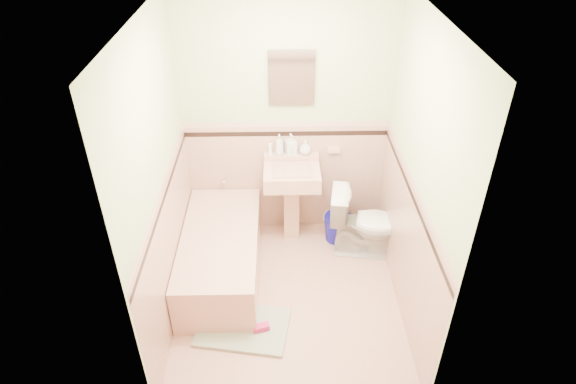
{
  "coord_description": "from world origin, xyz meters",
  "views": [
    {
      "loc": [
        -0.07,
        -3.18,
        3.33
      ],
      "look_at": [
        0.0,
        0.25,
        1.0
      ],
      "focal_mm": 30.65,
      "sensor_mm": 36.0,
      "label": 1
    }
  ],
  "objects_px": {
    "soap_bottle_left": "(279,145)",
    "bucket": "(337,228)",
    "sink": "(292,205)",
    "bathtub": "(221,256)",
    "soap_bottle_mid": "(291,144)",
    "toilet": "(366,223)",
    "shoe": "(261,327)",
    "soap_bottle_right": "(305,147)",
    "medicine_cabinet": "(292,77)"
  },
  "relations": [
    {
      "from": "soap_bottle_left",
      "to": "soap_bottle_mid",
      "type": "distance_m",
      "value": 0.11
    },
    {
      "from": "soap_bottle_right",
      "to": "bucket",
      "type": "distance_m",
      "value": 0.94
    },
    {
      "from": "bathtub",
      "to": "toilet",
      "type": "bearing_deg",
      "value": 12.09
    },
    {
      "from": "bathtub",
      "to": "medicine_cabinet",
      "type": "relative_size",
      "value": 3.15
    },
    {
      "from": "bathtub",
      "to": "bucket",
      "type": "xyz_separation_m",
      "value": [
        1.16,
        0.5,
        -0.08
      ]
    },
    {
      "from": "toilet",
      "to": "shoe",
      "type": "height_order",
      "value": "toilet"
    },
    {
      "from": "soap_bottle_left",
      "to": "bucket",
      "type": "xyz_separation_m",
      "value": [
        0.59,
        -0.21,
        -0.88
      ]
    },
    {
      "from": "sink",
      "to": "medicine_cabinet",
      "type": "xyz_separation_m",
      "value": [
        0.0,
        0.21,
        1.27
      ]
    },
    {
      "from": "medicine_cabinet",
      "to": "sink",
      "type": "bearing_deg",
      "value": -90.0
    },
    {
      "from": "soap_bottle_left",
      "to": "soap_bottle_right",
      "type": "xyz_separation_m",
      "value": [
        0.25,
        0.0,
        -0.03
      ]
    },
    {
      "from": "medicine_cabinet",
      "to": "soap_bottle_left",
      "type": "height_order",
      "value": "medicine_cabinet"
    },
    {
      "from": "sink",
      "to": "medicine_cabinet",
      "type": "bearing_deg",
      "value": 90.0
    },
    {
      "from": "medicine_cabinet",
      "to": "soap_bottle_right",
      "type": "height_order",
      "value": "medicine_cabinet"
    },
    {
      "from": "shoe",
      "to": "bathtub",
      "type": "bearing_deg",
      "value": 101.57
    },
    {
      "from": "medicine_cabinet",
      "to": "toilet",
      "type": "height_order",
      "value": "medicine_cabinet"
    },
    {
      "from": "bucket",
      "to": "soap_bottle_left",
      "type": "bearing_deg",
      "value": 160.73
    },
    {
      "from": "soap_bottle_mid",
      "to": "soap_bottle_right",
      "type": "bearing_deg",
      "value": 0.0
    },
    {
      "from": "bathtub",
      "to": "soap_bottle_left",
      "type": "bearing_deg",
      "value": 51.64
    },
    {
      "from": "sink",
      "to": "soap_bottle_right",
      "type": "bearing_deg",
      "value": 52.82
    },
    {
      "from": "bathtub",
      "to": "shoe",
      "type": "distance_m",
      "value": 0.84
    },
    {
      "from": "medicine_cabinet",
      "to": "soap_bottle_left",
      "type": "bearing_deg",
      "value": -165.75
    },
    {
      "from": "sink",
      "to": "soap_bottle_mid",
      "type": "height_order",
      "value": "soap_bottle_mid"
    },
    {
      "from": "toilet",
      "to": "soap_bottle_right",
      "type": "bearing_deg",
      "value": 64.41
    },
    {
      "from": "soap_bottle_left",
      "to": "toilet",
      "type": "distance_m",
      "value": 1.15
    },
    {
      "from": "soap_bottle_left",
      "to": "toilet",
      "type": "relative_size",
      "value": 0.3
    },
    {
      "from": "shoe",
      "to": "sink",
      "type": "bearing_deg",
      "value": 60.26
    },
    {
      "from": "sink",
      "to": "soap_bottle_left",
      "type": "xyz_separation_m",
      "value": [
        -0.12,
        0.18,
        0.59
      ]
    },
    {
      "from": "bathtub",
      "to": "sink",
      "type": "xyz_separation_m",
      "value": [
        0.68,
        0.53,
        0.2
      ]
    },
    {
      "from": "shoe",
      "to": "soap_bottle_left",
      "type": "bearing_deg",
      "value": 66.44
    },
    {
      "from": "soap_bottle_mid",
      "to": "toilet",
      "type": "height_order",
      "value": "soap_bottle_mid"
    },
    {
      "from": "bucket",
      "to": "sink",
      "type": "bearing_deg",
      "value": 176.66
    },
    {
      "from": "soap_bottle_right",
      "to": "bucket",
      "type": "xyz_separation_m",
      "value": [
        0.34,
        -0.21,
        -0.85
      ]
    },
    {
      "from": "medicine_cabinet",
      "to": "bucket",
      "type": "bearing_deg",
      "value": -26.53
    },
    {
      "from": "sink",
      "to": "soap_bottle_right",
      "type": "height_order",
      "value": "soap_bottle_right"
    },
    {
      "from": "medicine_cabinet",
      "to": "shoe",
      "type": "distance_m",
      "value": 2.22
    },
    {
      "from": "bathtub",
      "to": "toilet",
      "type": "height_order",
      "value": "toilet"
    },
    {
      "from": "medicine_cabinet",
      "to": "bucket",
      "type": "relative_size",
      "value": 1.66
    },
    {
      "from": "medicine_cabinet",
      "to": "shoe",
      "type": "relative_size",
      "value": 3.57
    },
    {
      "from": "soap_bottle_left",
      "to": "shoe",
      "type": "height_order",
      "value": "soap_bottle_left"
    },
    {
      "from": "soap_bottle_left",
      "to": "sink",
      "type": "bearing_deg",
      "value": -56.73
    },
    {
      "from": "bathtub",
      "to": "toilet",
      "type": "distance_m",
      "value": 1.45
    },
    {
      "from": "medicine_cabinet",
      "to": "shoe",
      "type": "height_order",
      "value": "medicine_cabinet"
    },
    {
      "from": "sink",
      "to": "shoe",
      "type": "relative_size",
      "value": 6.43
    },
    {
      "from": "soap_bottle_right",
      "to": "toilet",
      "type": "relative_size",
      "value": 0.21
    },
    {
      "from": "bathtub",
      "to": "sink",
      "type": "distance_m",
      "value": 0.89
    },
    {
      "from": "medicine_cabinet",
      "to": "soap_bottle_left",
      "type": "xyz_separation_m",
      "value": [
        -0.12,
        -0.03,
        -0.68
      ]
    },
    {
      "from": "toilet",
      "to": "soap_bottle_mid",
      "type": "bearing_deg",
      "value": 69.89
    },
    {
      "from": "medicine_cabinet",
      "to": "toilet",
      "type": "relative_size",
      "value": 0.66
    },
    {
      "from": "soap_bottle_mid",
      "to": "shoe",
      "type": "bearing_deg",
      "value": -101.23
    },
    {
      "from": "sink",
      "to": "toilet",
      "type": "bearing_deg",
      "value": -17.37
    }
  ]
}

